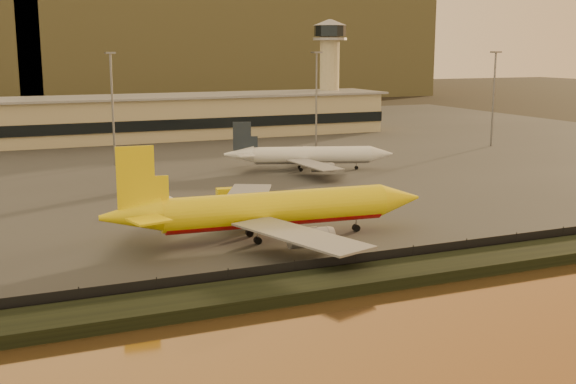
# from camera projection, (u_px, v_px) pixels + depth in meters

# --- Properties ---
(ground) EXTENTS (900.00, 900.00, 0.00)m
(ground) POSITION_uv_depth(u_px,v_px,m) (296.00, 248.00, 97.07)
(ground) COLOR black
(ground) RESTS_ON ground
(embankment) EXTENTS (320.00, 7.00, 1.40)m
(embankment) POSITION_uv_depth(u_px,v_px,m) (357.00, 279.00, 81.62)
(embankment) COLOR black
(embankment) RESTS_ON ground
(tarmac) EXTENTS (320.00, 220.00, 0.20)m
(tarmac) POSITION_uv_depth(u_px,v_px,m) (145.00, 154.00, 182.65)
(tarmac) COLOR #2D2D2D
(tarmac) RESTS_ON ground
(perimeter_fence) EXTENTS (300.00, 0.05, 2.20)m
(perimeter_fence) POSITION_uv_depth(u_px,v_px,m) (341.00, 265.00, 85.11)
(perimeter_fence) COLOR black
(perimeter_fence) RESTS_ON tarmac
(terminal_building) EXTENTS (202.00, 25.00, 12.60)m
(terminal_building) POSITION_uv_depth(u_px,v_px,m) (69.00, 121.00, 203.36)
(terminal_building) COLOR tan
(terminal_building) RESTS_ON tarmac
(control_tower) EXTENTS (11.20, 11.20, 35.50)m
(control_tower) POSITION_uv_depth(u_px,v_px,m) (330.00, 63.00, 237.96)
(control_tower) COLOR tan
(control_tower) RESTS_ON tarmac
(apron_light_masts) EXTENTS (152.20, 12.20, 25.40)m
(apron_light_masts) POSITION_uv_depth(u_px,v_px,m) (225.00, 95.00, 167.38)
(apron_light_masts) COLOR slate
(apron_light_masts) RESTS_ON tarmac
(distant_hills) EXTENTS (470.00, 160.00, 70.00)m
(distant_hills) POSITION_uv_depth(u_px,v_px,m) (7.00, 39.00, 389.26)
(distant_hills) COLOR brown
(distant_hills) RESTS_ON ground
(dhl_cargo_jet) EXTENTS (46.48, 45.40, 13.88)m
(dhl_cargo_jet) POSITION_uv_depth(u_px,v_px,m) (270.00, 210.00, 100.13)
(dhl_cargo_jet) COLOR yellow
(dhl_cargo_jet) RESTS_ON tarmac
(white_narrowbody_jet) EXTENTS (36.23, 34.41, 10.68)m
(white_narrowbody_jet) POSITION_uv_depth(u_px,v_px,m) (309.00, 156.00, 157.36)
(white_narrowbody_jet) COLOR white
(white_narrowbody_jet) RESTS_ON tarmac
(gse_vehicle_yellow) EXTENTS (4.46, 2.41, 1.92)m
(gse_vehicle_yellow) POSITION_uv_depth(u_px,v_px,m) (228.00, 193.00, 127.69)
(gse_vehicle_yellow) COLOR yellow
(gse_vehicle_yellow) RESTS_ON tarmac
(gse_vehicle_white) EXTENTS (4.08, 2.16, 1.76)m
(gse_vehicle_white) POSITION_uv_depth(u_px,v_px,m) (161.00, 203.00, 119.84)
(gse_vehicle_white) COLOR white
(gse_vehicle_white) RESTS_ON tarmac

